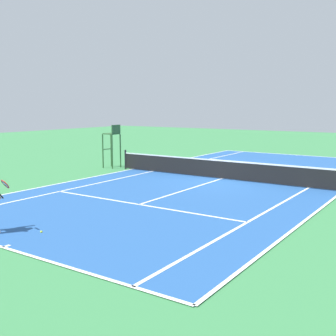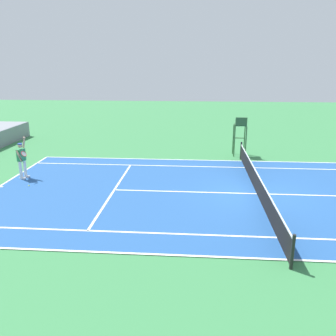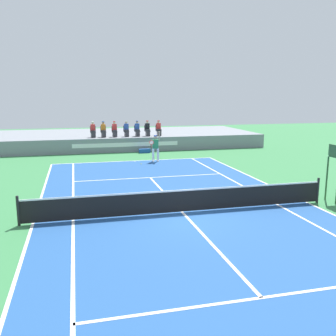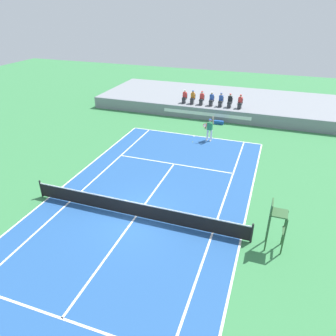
% 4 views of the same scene
% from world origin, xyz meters
% --- Properties ---
extents(ground_plane, '(80.00, 80.00, 0.00)m').
position_xyz_m(ground_plane, '(0.00, 0.00, 0.00)').
color(ground_plane, '#387F47').
extents(court, '(11.08, 23.88, 0.03)m').
position_xyz_m(court, '(0.00, 0.00, 0.01)').
color(court, '#235193').
rests_on(court, ground).
extents(net, '(11.98, 0.10, 1.07)m').
position_xyz_m(net, '(0.00, 0.00, 0.52)').
color(net, black).
rests_on(net, ground).
extents(tennis_ball, '(0.07, 0.07, 0.07)m').
position_xyz_m(tennis_ball, '(0.21, 10.54, 0.03)').
color(tennis_ball, '#D1E533').
rests_on(tennis_ball, ground).
extents(umpire_chair, '(0.77, 0.77, 2.44)m').
position_xyz_m(umpire_chair, '(6.88, 0.00, 1.56)').
color(umpire_chair, '#2D562D').
rests_on(umpire_chair, ground).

